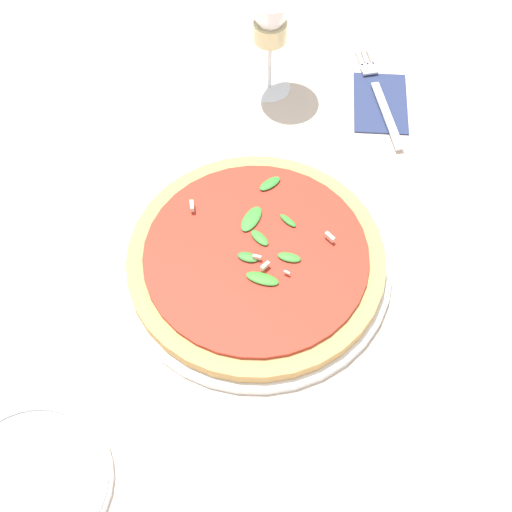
{
  "coord_description": "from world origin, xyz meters",
  "views": [
    {
      "loc": [
        -0.44,
        -0.04,
        0.8
      ],
      "look_at": [
        0.04,
        0.03,
        0.03
      ],
      "focal_mm": 50.0,
      "sensor_mm": 36.0,
      "label": 1
    }
  ],
  "objects_px": {
    "pizza_arugula_main": "(256,261)",
    "wine_glass": "(270,21)",
    "fork": "(380,96)",
    "side_plate_white": "(29,482)"
  },
  "relations": [
    {
      "from": "pizza_arugula_main",
      "to": "wine_glass",
      "type": "xyz_separation_m",
      "value": [
        0.33,
        0.02,
        0.11
      ]
    },
    {
      "from": "pizza_arugula_main",
      "to": "fork",
      "type": "height_order",
      "value": "pizza_arugula_main"
    },
    {
      "from": "wine_glass",
      "to": "fork",
      "type": "height_order",
      "value": "wine_glass"
    },
    {
      "from": "wine_glass",
      "to": "pizza_arugula_main",
      "type": "bearing_deg",
      "value": -176.33
    },
    {
      "from": "pizza_arugula_main",
      "to": "fork",
      "type": "xyz_separation_m",
      "value": [
        0.32,
        -0.15,
        -0.01
      ]
    },
    {
      "from": "fork",
      "to": "side_plate_white",
      "type": "relative_size",
      "value": 1.16
    },
    {
      "from": "fork",
      "to": "wine_glass",
      "type": "bearing_deg",
      "value": 70.49
    },
    {
      "from": "pizza_arugula_main",
      "to": "wine_glass",
      "type": "bearing_deg",
      "value": 3.67
    },
    {
      "from": "fork",
      "to": "pizza_arugula_main",
      "type": "bearing_deg",
      "value": 137.42
    },
    {
      "from": "pizza_arugula_main",
      "to": "side_plate_white",
      "type": "height_order",
      "value": "pizza_arugula_main"
    }
  ]
}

